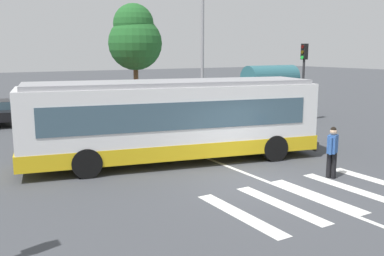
{
  "coord_description": "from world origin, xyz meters",
  "views": [
    {
      "loc": [
        -8.53,
        -10.36,
        4.14
      ],
      "look_at": [
        -0.41,
        3.14,
        1.3
      ],
      "focal_mm": 40.05,
      "sensor_mm": 36.0,
      "label": 1
    }
  ],
  "objects_px": {
    "parked_car_red": "(131,102)",
    "background_tree_right": "(135,38)",
    "city_transit_bus": "(173,120)",
    "twin_arm_street_lamp": "(203,28)",
    "pedestrian_crossing_street": "(332,149)",
    "parked_car_charcoal": "(92,105)",
    "parked_car_champagne": "(45,108)",
    "bus_stop_shelter": "(270,78)",
    "parked_car_silver": "(167,100)",
    "traffic_light_far_corner": "(304,70)"
  },
  "relations": [
    {
      "from": "parked_car_champagne",
      "to": "parked_car_charcoal",
      "type": "height_order",
      "value": "same"
    },
    {
      "from": "parked_car_red",
      "to": "twin_arm_street_lamp",
      "type": "relative_size",
      "value": 0.51
    },
    {
      "from": "traffic_light_far_corner",
      "to": "bus_stop_shelter",
      "type": "distance_m",
      "value": 2.91
    },
    {
      "from": "pedestrian_crossing_street",
      "to": "parked_car_red",
      "type": "relative_size",
      "value": 0.38
    },
    {
      "from": "parked_car_champagne",
      "to": "twin_arm_street_lamp",
      "type": "height_order",
      "value": "twin_arm_street_lamp"
    },
    {
      "from": "city_transit_bus",
      "to": "twin_arm_street_lamp",
      "type": "xyz_separation_m",
      "value": [
        7.26,
        9.37,
        3.96
      ]
    },
    {
      "from": "parked_car_charcoal",
      "to": "city_transit_bus",
      "type": "bearing_deg",
      "value": -94.36
    },
    {
      "from": "background_tree_right",
      "to": "parked_car_silver",
      "type": "bearing_deg",
      "value": -69.62
    },
    {
      "from": "parked_car_charcoal",
      "to": "background_tree_right",
      "type": "distance_m",
      "value": 6.88
    },
    {
      "from": "parked_car_silver",
      "to": "bus_stop_shelter",
      "type": "height_order",
      "value": "bus_stop_shelter"
    },
    {
      "from": "pedestrian_crossing_street",
      "to": "parked_car_red",
      "type": "height_order",
      "value": "pedestrian_crossing_street"
    },
    {
      "from": "city_transit_bus",
      "to": "parked_car_champagne",
      "type": "height_order",
      "value": "city_transit_bus"
    },
    {
      "from": "traffic_light_far_corner",
      "to": "city_transit_bus",
      "type": "bearing_deg",
      "value": -159.19
    },
    {
      "from": "parked_car_silver",
      "to": "background_tree_right",
      "type": "distance_m",
      "value": 5.35
    },
    {
      "from": "parked_car_champagne",
      "to": "pedestrian_crossing_street",
      "type": "bearing_deg",
      "value": -72.72
    },
    {
      "from": "bus_stop_shelter",
      "to": "background_tree_right",
      "type": "bearing_deg",
      "value": 122.92
    },
    {
      "from": "city_transit_bus",
      "to": "parked_car_red",
      "type": "distance_m",
      "value": 13.19
    },
    {
      "from": "parked_car_red",
      "to": "background_tree_right",
      "type": "bearing_deg",
      "value": 60.79
    },
    {
      "from": "traffic_light_far_corner",
      "to": "bus_stop_shelter",
      "type": "height_order",
      "value": "traffic_light_far_corner"
    },
    {
      "from": "parked_car_silver",
      "to": "traffic_light_far_corner",
      "type": "height_order",
      "value": "traffic_light_far_corner"
    },
    {
      "from": "parked_car_champagne",
      "to": "parked_car_red",
      "type": "xyz_separation_m",
      "value": [
        5.6,
        0.03,
        0.0
      ]
    },
    {
      "from": "twin_arm_street_lamp",
      "to": "background_tree_right",
      "type": "distance_m",
      "value": 6.49
    },
    {
      "from": "parked_car_silver",
      "to": "traffic_light_far_corner",
      "type": "distance_m",
      "value": 9.84
    },
    {
      "from": "background_tree_right",
      "to": "twin_arm_street_lamp",
      "type": "bearing_deg",
      "value": -72.58
    },
    {
      "from": "parked_car_red",
      "to": "background_tree_right",
      "type": "distance_m",
      "value": 5.46
    },
    {
      "from": "city_transit_bus",
      "to": "bus_stop_shelter",
      "type": "height_order",
      "value": "bus_stop_shelter"
    },
    {
      "from": "pedestrian_crossing_street",
      "to": "background_tree_right",
      "type": "xyz_separation_m",
      "value": [
        1.87,
        20.14,
        4.12
      ]
    },
    {
      "from": "pedestrian_crossing_street",
      "to": "parked_car_champagne",
      "type": "height_order",
      "value": "pedestrian_crossing_street"
    },
    {
      "from": "parked_car_red",
      "to": "background_tree_right",
      "type": "xyz_separation_m",
      "value": [
        1.63,
        2.91,
        4.32
      ]
    },
    {
      "from": "parked_car_champagne",
      "to": "parked_car_silver",
      "type": "distance_m",
      "value": 8.32
    },
    {
      "from": "bus_stop_shelter",
      "to": "twin_arm_street_lamp",
      "type": "height_order",
      "value": "twin_arm_street_lamp"
    },
    {
      "from": "pedestrian_crossing_street",
      "to": "background_tree_right",
      "type": "bearing_deg",
      "value": 84.69
    },
    {
      "from": "parked_car_charcoal",
      "to": "traffic_light_far_corner",
      "type": "relative_size",
      "value": 1.0
    },
    {
      "from": "pedestrian_crossing_street",
      "to": "parked_car_silver",
      "type": "xyz_separation_m",
      "value": [
        2.97,
        17.2,
        -0.2
      ]
    },
    {
      "from": "parked_car_red",
      "to": "background_tree_right",
      "type": "relative_size",
      "value": 0.6
    },
    {
      "from": "parked_car_charcoal",
      "to": "parked_car_red",
      "type": "height_order",
      "value": "same"
    },
    {
      "from": "parked_car_silver",
      "to": "traffic_light_far_corner",
      "type": "relative_size",
      "value": 1.01
    },
    {
      "from": "city_transit_bus",
      "to": "twin_arm_street_lamp",
      "type": "height_order",
      "value": "twin_arm_street_lamp"
    },
    {
      "from": "traffic_light_far_corner",
      "to": "pedestrian_crossing_street",
      "type": "bearing_deg",
      "value": -130.42
    },
    {
      "from": "city_transit_bus",
      "to": "twin_arm_street_lamp",
      "type": "relative_size",
      "value": 1.27
    },
    {
      "from": "parked_car_charcoal",
      "to": "background_tree_right",
      "type": "bearing_deg",
      "value": 35.29
    },
    {
      "from": "parked_car_silver",
      "to": "background_tree_right",
      "type": "xyz_separation_m",
      "value": [
        -1.09,
        2.95,
        4.32
      ]
    },
    {
      "from": "parked_car_champagne",
      "to": "bus_stop_shelter",
      "type": "distance_m",
      "value": 14.06
    },
    {
      "from": "parked_car_red",
      "to": "traffic_light_far_corner",
      "type": "xyz_separation_m",
      "value": [
        7.19,
        -8.5,
        2.3
      ]
    },
    {
      "from": "parked_car_red",
      "to": "parked_car_silver",
      "type": "relative_size",
      "value": 0.98
    },
    {
      "from": "city_transit_bus",
      "to": "parked_car_red",
      "type": "xyz_separation_m",
      "value": [
        3.69,
        12.63,
        -0.82
      ]
    },
    {
      "from": "parked_car_champagne",
      "to": "bus_stop_shelter",
      "type": "relative_size",
      "value": 1.21
    },
    {
      "from": "parked_car_silver",
      "to": "twin_arm_street_lamp",
      "type": "distance_m",
      "value": 5.83
    },
    {
      "from": "parked_car_silver",
      "to": "bus_stop_shelter",
      "type": "relative_size",
      "value": 1.24
    },
    {
      "from": "parked_car_red",
      "to": "traffic_light_far_corner",
      "type": "relative_size",
      "value": 1.0
    }
  ]
}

